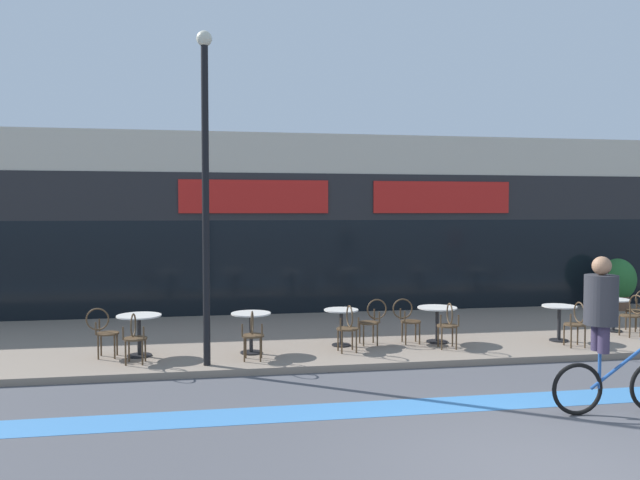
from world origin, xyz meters
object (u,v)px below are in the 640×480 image
cafe_chair_4_near (577,321)px  cafe_chair_5_near (633,312)px  bistro_table_2 (341,320)px  cyclist_0 (605,325)px  bistro_table_1 (251,324)px  cafe_chair_0_side (103,329)px  cafe_chair_3_near (448,322)px  cafe_chair_5_side (639,307)px  cafe_chair_2_near (348,325)px  cafe_chair_3_side (407,318)px  lamp_post (205,176)px  bistro_table_0 (139,326)px  cafe_chair_0_near (134,335)px  bistro_table_3 (437,317)px  cafe_chair_1_near (253,332)px  planter_pot (618,282)px  bistro_table_5 (614,308)px  cafe_chair_2_side (372,318)px

cafe_chair_4_near → cafe_chair_5_near: size_ratio=1.00×
cafe_chair_4_near → bistro_table_2: bearing=82.2°
cafe_chair_4_near → cyclist_0: bearing=157.3°
bistro_table_1 → cafe_chair_0_side: (-2.64, 0.10, -0.02)m
bistro_table_1 → cafe_chair_3_near: (3.73, -0.30, -0.02)m
cafe_chair_5_side → cafe_chair_5_near: bearing=39.6°
cafe_chair_2_near → cafe_chair_3_near: (1.95, -0.02, 0.00)m
cafe_chair_3_near → cafe_chair_3_side: 0.88m
lamp_post → cyclist_0: lamp_post is taller
cafe_chair_4_near → lamp_post: (-7.02, -0.19, 2.72)m
bistro_table_0 → bistro_table_2: size_ratio=1.11×
cafe_chair_3_near → cafe_chair_0_near: bearing=99.1°
cafe_chair_5_side → cafe_chair_2_near: bearing=2.5°
cafe_chair_5_side → lamp_post: size_ratio=0.16×
cyclist_0 → cafe_chair_5_near: bearing=53.4°
bistro_table_3 → cafe_chair_2_near: bearing=-162.9°
cafe_chair_3_side → cafe_chair_5_side: same height
bistro_table_1 → cafe_chair_0_near: size_ratio=0.83×
bistro_table_2 → cafe_chair_5_near: bearing=-1.9°
bistro_table_2 → cafe_chair_0_side: (-4.42, -0.25, 0.01)m
bistro_table_0 → bistro_table_2: bistro_table_0 is taller
cafe_chair_3_near → cafe_chair_5_side: (4.85, 1.07, 0.00)m
bistro_table_0 → cafe_chair_5_near: bearing=0.2°
cafe_chair_1_near → cafe_chair_3_near: bearing=-77.2°
bistro_table_0 → cyclist_0: cyclist_0 is taller
bistro_table_1 → cafe_chair_1_near: bearing=-90.9°
cafe_chair_0_side → planter_pot: planter_pot is taller
bistro_table_2 → cafe_chair_3_side: (1.34, -0.02, 0.01)m
cafe_chair_5_near → lamp_post: size_ratio=0.16×
bistro_table_2 → bistro_table_5: (6.18, 0.41, -0.00)m
bistro_table_5 → lamp_post: (-8.75, -1.55, 2.73)m
bistro_table_3 → cafe_chair_2_side: cafe_chair_2_side is taller
cafe_chair_4_near → planter_pot: 5.55m
cafe_chair_1_near → cyclist_0: bearing=-118.3°
cafe_chair_3_near → planter_pot: size_ratio=0.66×
bistro_table_3 → lamp_post: 5.41m
bistro_table_3 → cafe_chair_5_side: (4.84, 0.45, 0.00)m
bistro_table_2 → cafe_chair_2_side: bearing=0.3°
bistro_table_3 → cafe_chair_4_near: size_ratio=0.87×
cafe_chair_1_near → cafe_chair_5_near: 8.01m
bistro_table_1 → cafe_chair_4_near: 6.25m
bistro_table_2 → cafe_chair_5_near: (6.19, -0.21, 0.01)m
cafe_chair_2_side → cafe_chair_2_near: bearing=43.1°
cafe_chair_0_near → cafe_chair_0_side: same height
cafe_chair_1_near → cafe_chair_3_side: bearing=-65.2°
cafe_chair_5_near → cafe_chair_0_side: bearing=82.2°
cafe_chair_0_near → lamp_post: 2.99m
cafe_chair_4_near → bistro_table_5: bearing=-47.9°
cafe_chair_4_near → cafe_chair_5_side: size_ratio=1.00×
bistro_table_3 → planter_pot: size_ratio=0.58×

